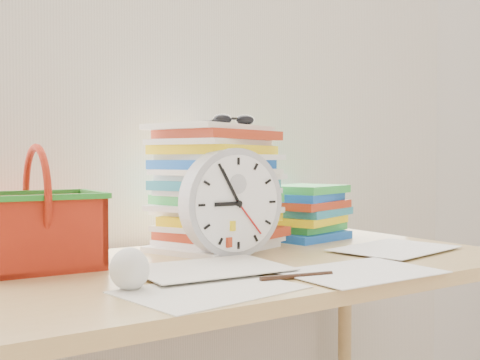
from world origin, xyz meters
TOP-DOWN VIEW (x-y plane):
  - curtain at (0.00, 1.98)m, footprint 2.40×0.01m
  - desk at (0.00, 1.60)m, footprint 1.40×0.70m
  - paper_stack at (0.10, 1.80)m, footprint 0.40×0.37m
  - clock at (0.06, 1.66)m, footprint 0.26×0.05m
  - sunglasses at (0.14, 1.78)m, footprint 0.15×0.13m
  - book_stack at (0.42, 1.82)m, footprint 0.31×0.27m
  - basket at (-0.37, 1.76)m, footprint 0.27×0.21m
  - crumpled_ball at (-0.29, 1.46)m, footprint 0.08×0.08m
  - pen at (0.02, 1.37)m, footprint 0.16×0.04m
  - scattered_papers at (0.00, 1.60)m, footprint 1.26×0.42m

SIDE VIEW (x-z plane):
  - desk at x=0.00m, z-range 0.30..1.05m
  - pen at x=0.02m, z-range 0.75..0.76m
  - scattered_papers at x=0.00m, z-range 0.75..0.77m
  - crumpled_ball at x=-0.29m, z-range 0.75..0.83m
  - book_stack at x=0.42m, z-range 0.75..0.91m
  - basket at x=-0.37m, z-range 0.75..1.01m
  - clock at x=0.06m, z-range 0.75..1.01m
  - paper_stack at x=0.10m, z-range 0.75..1.07m
  - sunglasses at x=0.14m, z-range 1.07..1.10m
  - curtain at x=0.00m, z-range 0.05..2.55m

